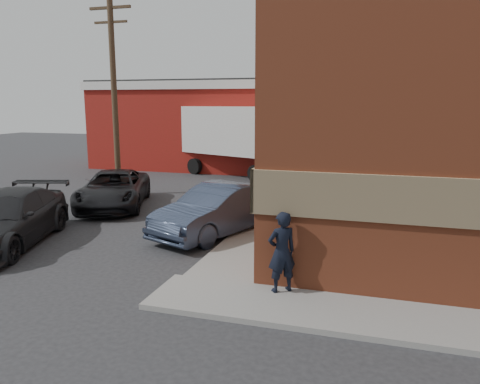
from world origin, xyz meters
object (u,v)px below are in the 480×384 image
Objects in this scene: utility_pole at (114,91)px; suv_b at (6,219)px; warehouse at (225,124)px; box_truck at (246,137)px; suv_a at (114,189)px; sedan at (219,210)px; man at (282,252)px.

utility_pole is 1.63× the size of suv_b.
warehouse is 1.93× the size of box_truck.
suv_a is 0.63× the size of box_truck.
sedan reaches higher than suv_a.
utility_pole is 4.94× the size of man.
box_truck is at bearing -57.59° from warehouse.
utility_pole is at bearing -97.77° from warehouse.
utility_pole is at bearing 95.84° from suv_a.
man is 0.33× the size of suv_b.
man is 0.34× the size of suv_a.
warehouse is at bearing 67.56° from suv_a.
man is 0.37× the size of sedan.
suv_b is at bearing -80.77° from box_truck.
warehouse is 13.57m from suv_a.
box_truck is at bearing -108.63° from man.
sedan is at bearing -36.42° from utility_pole.
suv_b is at bearing -91.63° from warehouse.
warehouse is 2.95× the size of suv_b.
man is 8.84m from suv_b.
utility_pole is 1.07× the size of box_truck.
suv_b is at bearing -131.31° from sedan.
man is at bearing -49.24° from box_truck.
man is at bearing -25.25° from suv_b.
warehouse reaches higher than box_truck.
utility_pole is at bearing 165.06° from sedan.
sedan is (-3.00, 4.31, -0.22)m from man.
utility_pole is 8.29m from box_truck.
suv_b is (-8.74, 1.36, -0.23)m from man.
suv_b is at bearing -83.06° from utility_pole.
warehouse is at bearing 71.94° from suv_b.
sedan is at bearing -92.72° from man.
utility_pole reaches higher than man.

